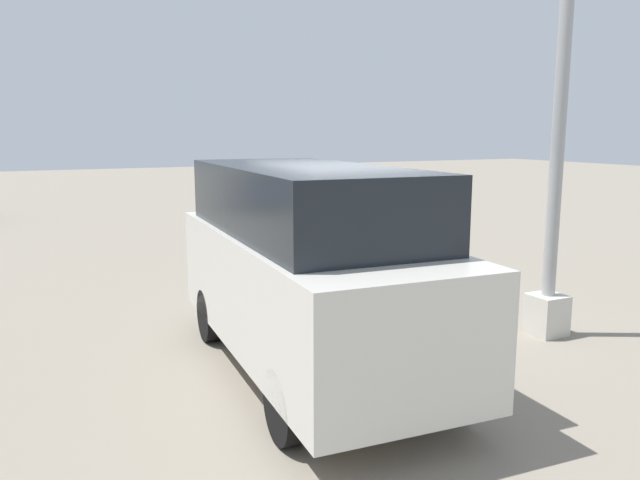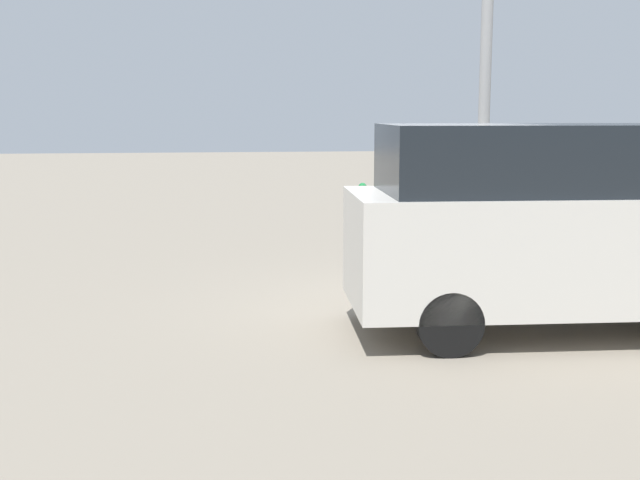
% 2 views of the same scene
% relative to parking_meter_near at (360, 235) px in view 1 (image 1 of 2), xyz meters
% --- Properties ---
extents(ground_plane, '(80.00, 80.00, 0.00)m').
position_rel_parking_meter_near_xyz_m(ground_plane, '(0.70, -0.42, -1.15)').
color(ground_plane, gray).
extents(parking_meter_near, '(0.22, 0.16, 1.57)m').
position_rel_parking_meter_near_xyz_m(parking_meter_near, '(0.00, 0.00, 0.00)').
color(parking_meter_near, gray).
rests_on(parking_meter_near, ground).
extents(lamp_post, '(0.44, 0.44, 5.32)m').
position_rel_parking_meter_near_xyz_m(lamp_post, '(2.18, 1.67, 0.66)').
color(lamp_post, beige).
rests_on(lamp_post, ground).
extents(parked_van, '(4.88, 2.08, 2.34)m').
position_rel_parking_meter_near_xyz_m(parked_van, '(1.93, -1.76, 0.09)').
color(parked_van, beige).
rests_on(parked_van, ground).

